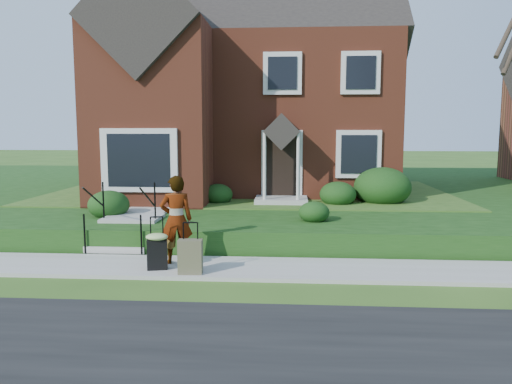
# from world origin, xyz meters

# --- Properties ---
(ground) EXTENTS (120.00, 120.00, 0.00)m
(ground) POSITION_xyz_m (0.00, 0.00, 0.00)
(ground) COLOR #2D5119
(ground) RESTS_ON ground
(sidewalk) EXTENTS (60.00, 1.60, 0.08)m
(sidewalk) POSITION_xyz_m (0.00, 0.00, 0.04)
(sidewalk) COLOR #9E9B93
(sidewalk) RESTS_ON ground
(terrace) EXTENTS (44.00, 20.00, 0.60)m
(terrace) POSITION_xyz_m (4.00, 10.90, 0.30)
(terrace) COLOR #153A0F
(terrace) RESTS_ON ground
(walkway) EXTENTS (1.20, 6.00, 0.06)m
(walkway) POSITION_xyz_m (-2.50, 5.00, 0.63)
(walkway) COLOR #9E9B93
(walkway) RESTS_ON terrace
(main_house) EXTENTS (10.40, 10.20, 9.40)m
(main_house) POSITION_xyz_m (-0.21, 9.61, 5.26)
(main_house) COLOR brown
(main_house) RESTS_ON terrace
(front_steps) EXTENTS (1.40, 2.02, 1.50)m
(front_steps) POSITION_xyz_m (-2.50, 1.84, 0.47)
(front_steps) COLOR #9E9B93
(front_steps) RESTS_ON ground
(foundation_shrubs) EXTENTS (10.16, 4.58, 1.24)m
(foundation_shrubs) POSITION_xyz_m (1.49, 5.15, 1.10)
(foundation_shrubs) COLOR black
(foundation_shrubs) RESTS_ON terrace
(woman) EXTENTS (0.77, 0.61, 1.85)m
(woman) POSITION_xyz_m (-0.90, 0.20, 1.00)
(woman) COLOR #999999
(woman) RESTS_ON sidewalk
(suitcase_black) EXTENTS (0.51, 0.45, 1.07)m
(suitcase_black) POSITION_xyz_m (-1.18, -0.31, 0.49)
(suitcase_black) COLOR black
(suitcase_black) RESTS_ON sidewalk
(suitcase_olive) EXTENTS (0.48, 0.28, 1.01)m
(suitcase_olive) POSITION_xyz_m (-0.46, -0.56, 0.42)
(suitcase_olive) COLOR brown
(suitcase_olive) RESTS_ON sidewalk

